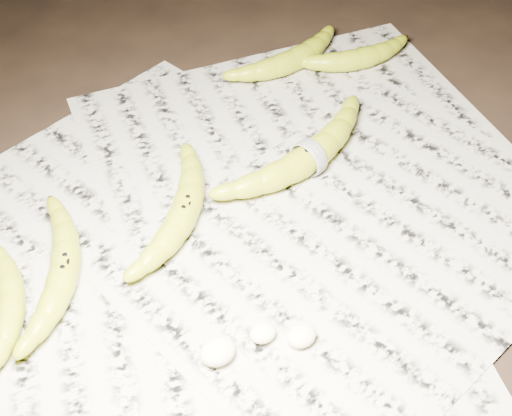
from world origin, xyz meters
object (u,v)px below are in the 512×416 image
banana_left_b (10,297)px  banana_center (185,209)px  banana_upper_b (358,57)px  banana_taped (309,156)px  banana_left_a (64,268)px  banana_upper_a (292,58)px

banana_left_b → banana_center: (0.22, 0.02, 0.00)m
banana_upper_b → banana_taped: bearing=-129.7°
banana_left_a → banana_taped: (0.34, 0.01, 0.00)m
banana_left_a → banana_upper_b: 0.56m
banana_taped → banana_upper_a: (0.11, 0.20, -0.00)m
banana_left_b → banana_left_a: bearing=-66.5°
banana_center → banana_upper_a: bearing=-10.9°
banana_center → banana_taped: 0.18m
banana_left_a → banana_center: (0.16, 0.01, 0.00)m
banana_upper_a → banana_upper_b: 0.10m
banana_upper_a → banana_left_a: bearing=-161.1°
banana_center → banana_upper_b: bearing=-23.7°
banana_center → banana_upper_b: size_ratio=1.23×
banana_taped → banana_upper_b: banana_taped is taller
banana_center → banana_taped: (0.18, -0.00, 0.00)m
banana_left_a → banana_taped: bearing=-59.2°
banana_left_a → banana_upper_b: (0.54, 0.16, -0.00)m
banana_left_b → banana_upper_a: bearing=-50.0°
banana_left_b → banana_taped: 0.41m
banana_left_a → banana_taped: size_ratio=0.81×
banana_upper_b → banana_left_b: bearing=-152.0°
banana_taped → banana_left_b: bearing=169.1°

